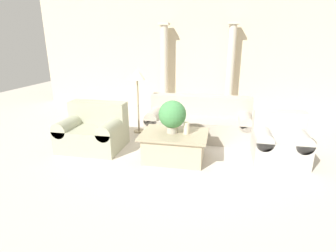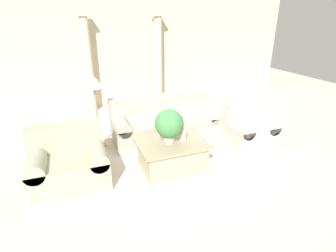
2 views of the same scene
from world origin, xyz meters
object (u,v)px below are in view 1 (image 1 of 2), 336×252
loveseat (94,130)px  floor_lamp (137,79)px  potted_plant (172,115)px  armchair (279,140)px  coffee_table (174,146)px  sofa_long (199,121)px

loveseat → floor_lamp: (0.57, 1.01, 0.84)m
loveseat → potted_plant: potted_plant is taller
armchair → coffee_table: bearing=-168.2°
sofa_long → floor_lamp: floor_lamp is taller
coffee_table → loveseat: bearing=171.9°
sofa_long → armchair: size_ratio=2.49×
coffee_table → floor_lamp: size_ratio=0.80×
loveseat → potted_plant: bearing=-7.6°
loveseat → armchair: size_ratio=1.30×
sofa_long → armchair: bearing=-30.9°
floor_lamp → armchair: floor_lamp is taller
sofa_long → floor_lamp: bearing=179.9°
sofa_long → coffee_table: size_ratio=1.92×
potted_plant → loveseat: bearing=172.4°
sofa_long → potted_plant: bearing=-106.1°
sofa_long → armchair: 1.69m
sofa_long → loveseat: same height
floor_lamp → sofa_long: bearing=-0.1°
coffee_table → floor_lamp: floor_lamp is taller
loveseat → armchair: (3.36, 0.14, -0.01)m
loveseat → potted_plant: (1.56, -0.21, 0.44)m
potted_plant → floor_lamp: 1.62m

